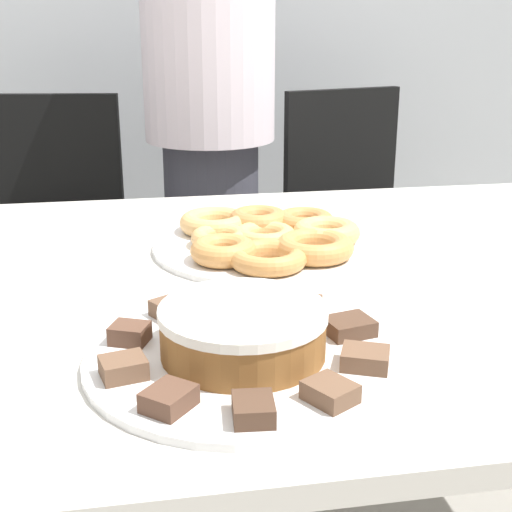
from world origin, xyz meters
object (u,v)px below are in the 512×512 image
object	(u,v)px
office_chair_left	(51,265)
frosted_cake	(243,331)
person_standing	(210,119)
plate_donuts	(265,246)
plate_cake	(243,358)
office_chair_right	(362,248)

from	to	relation	value
office_chair_left	frosted_cake	size ratio (longest dim) A/B	4.58
person_standing	office_chair_left	bearing A→B (deg)	-179.30
plate_donuts	frosted_cake	world-z (taller)	frosted_cake
office_chair_left	plate_cake	distance (m)	1.36
plate_cake	plate_donuts	size ratio (longest dim) A/B	0.97
plate_donuts	frosted_cake	distance (m)	0.43
plate_donuts	frosted_cake	size ratio (longest dim) A/B	1.97
office_chair_right	plate_cake	distance (m)	1.43
office_chair_left	plate_cake	bearing A→B (deg)	-65.11
person_standing	office_chair_right	xyz separation A→B (m)	(0.47, -0.01, -0.41)
plate_cake	plate_donuts	xyz separation A→B (m)	(0.10, 0.42, 0.00)
office_chair_left	plate_donuts	world-z (taller)	office_chair_left
office_chair_left	plate_donuts	bearing A→B (deg)	-52.29
office_chair_right	plate_cake	world-z (taller)	office_chair_right
office_chair_right	plate_donuts	world-z (taller)	office_chair_right
office_chair_left	frosted_cake	bearing A→B (deg)	-65.11
person_standing	frosted_cake	world-z (taller)	person_standing
office_chair_left	plate_donuts	xyz separation A→B (m)	(0.48, -0.85, 0.30)
office_chair_left	plate_cake	size ratio (longest dim) A/B	2.41
frosted_cake	person_standing	bearing A→B (deg)	85.38
plate_cake	frosted_cake	world-z (taller)	frosted_cake
office_chair_right	person_standing	bearing A→B (deg)	164.44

